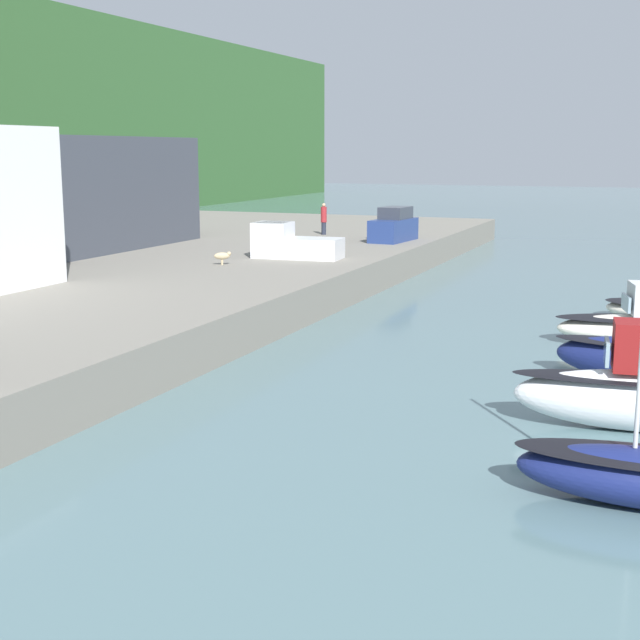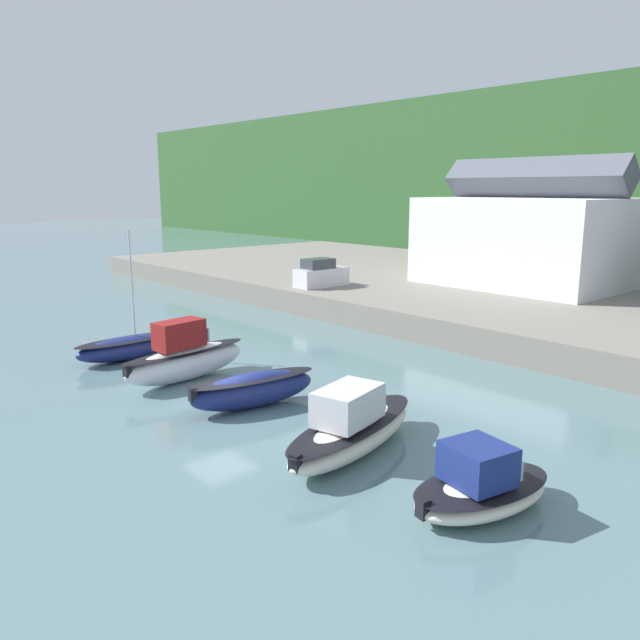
# 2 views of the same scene
# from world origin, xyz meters

# --- Properties ---
(ground_plane) EXTENTS (320.00, 320.00, 0.00)m
(ground_plane) POSITION_xyz_m (0.00, 0.00, 0.00)
(ground_plane) COLOR slate
(quay_promenade) EXTENTS (91.76, 31.50, 1.69)m
(quay_promenade) POSITION_xyz_m (0.00, 30.90, 0.85)
(quay_promenade) COLOR gray
(quay_promenade) RESTS_ON ground_plane
(harbor_clubhouse) EXTENTS (14.64, 12.24, 9.78)m
(harbor_clubhouse) POSITION_xyz_m (-4.57, 31.71, 5.31)
(harbor_clubhouse) COLOR white
(harbor_clubhouse) RESTS_ON quay_promenade
(moored_boat_0) EXTENTS (1.96, 5.91, 6.96)m
(moored_boat_0) POSITION_xyz_m (-10.20, 0.77, 0.68)
(moored_boat_0) COLOR navy
(moored_boat_0) RESTS_ON ground_plane
(moored_boat_1) EXTENTS (2.47, 7.04, 2.98)m
(moored_boat_1) POSITION_xyz_m (-4.79, 1.19, 1.11)
(moored_boat_1) COLOR white
(moored_boat_1) RESTS_ON ground_plane
(moored_boat_2) EXTENTS (2.46, 5.98, 1.48)m
(moored_boat_2) POSITION_xyz_m (0.49, 1.40, 0.78)
(moored_boat_2) COLOR navy
(moored_boat_2) RESTS_ON ground_plane
(moored_boat_3) EXTENTS (3.88, 7.64, 2.43)m
(moored_boat_3) POSITION_xyz_m (6.58, 1.28, 0.88)
(moored_boat_3) COLOR white
(moored_boat_3) RESTS_ON ground_plane
(moored_boat_4) EXTENTS (3.25, 5.05, 2.04)m
(moored_boat_4) POSITION_xyz_m (11.93, 1.20, 0.72)
(moored_boat_4) COLOR white
(moored_boat_4) RESTS_ON ground_plane
(parked_car_1) EXTENTS (1.99, 4.28, 2.16)m
(parked_car_1) POSITION_xyz_m (-14.39, 18.46, 2.61)
(parked_car_1) COLOR silver
(parked_car_1) RESTS_ON quay_promenade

